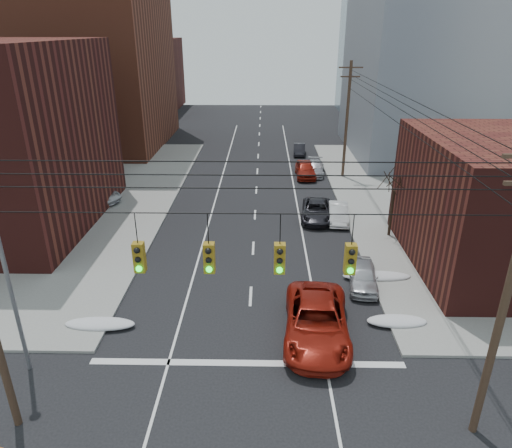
{
  "coord_description": "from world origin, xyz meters",
  "views": [
    {
      "loc": [
        0.69,
        -9.63,
        13.72
      ],
      "look_at": [
        0.24,
        15.19,
        3.0
      ],
      "focal_mm": 32.0,
      "sensor_mm": 36.0,
      "label": 1
    }
  ],
  "objects_px": {
    "parked_car_c": "(317,211)",
    "parked_car_f": "(299,149)",
    "lot_car_b": "(95,194)",
    "lot_car_d": "(71,188)",
    "parked_car_b": "(338,213)",
    "parked_car_d": "(315,168)",
    "red_pickup": "(317,321)",
    "parked_car_a": "(363,276)",
    "parked_car_e": "(305,169)",
    "lot_car_a": "(47,233)"
  },
  "relations": [
    {
      "from": "parked_car_f",
      "to": "parked_car_e",
      "type": "bearing_deg",
      "value": -86.46
    },
    {
      "from": "parked_car_b",
      "to": "parked_car_f",
      "type": "distance_m",
      "value": 20.1
    },
    {
      "from": "parked_car_a",
      "to": "lot_car_a",
      "type": "distance_m",
      "value": 21.2
    },
    {
      "from": "parked_car_f",
      "to": "lot_car_d",
      "type": "height_order",
      "value": "lot_car_d"
    },
    {
      "from": "parked_car_f",
      "to": "lot_car_a",
      "type": "distance_m",
      "value": 30.85
    },
    {
      "from": "lot_car_d",
      "to": "parked_car_a",
      "type": "bearing_deg",
      "value": -126.38
    },
    {
      "from": "parked_car_b",
      "to": "lot_car_a",
      "type": "xyz_separation_m",
      "value": [
        -20.54,
        -4.32,
        0.13
      ]
    },
    {
      "from": "parked_car_a",
      "to": "lot_car_d",
      "type": "relative_size",
      "value": 0.88
    },
    {
      "from": "parked_car_e",
      "to": "parked_car_f",
      "type": "relative_size",
      "value": 1.24
    },
    {
      "from": "parked_car_f",
      "to": "lot_car_b",
      "type": "xyz_separation_m",
      "value": [
        -18.31,
        -16.5,
        0.17
      ]
    },
    {
      "from": "parked_car_b",
      "to": "parked_car_f",
      "type": "relative_size",
      "value": 1.09
    },
    {
      "from": "parked_car_a",
      "to": "parked_car_c",
      "type": "relative_size",
      "value": 0.8
    },
    {
      "from": "red_pickup",
      "to": "lot_car_d",
      "type": "distance_m",
      "value": 27.25
    },
    {
      "from": "red_pickup",
      "to": "parked_car_e",
      "type": "bearing_deg",
      "value": 90.86
    },
    {
      "from": "parked_car_c",
      "to": "parked_car_f",
      "type": "height_order",
      "value": "parked_car_c"
    },
    {
      "from": "parked_car_f",
      "to": "lot_car_d",
      "type": "xyz_separation_m",
      "value": [
        -20.87,
        -15.18,
        0.3
      ]
    },
    {
      "from": "red_pickup",
      "to": "parked_car_b",
      "type": "height_order",
      "value": "red_pickup"
    },
    {
      "from": "lot_car_a",
      "to": "parked_car_d",
      "type": "bearing_deg",
      "value": -72.92
    },
    {
      "from": "parked_car_b",
      "to": "lot_car_b",
      "type": "bearing_deg",
      "value": 174.89
    },
    {
      "from": "parked_car_d",
      "to": "parked_car_b",
      "type": "bearing_deg",
      "value": -80.7
    },
    {
      "from": "lot_car_b",
      "to": "lot_car_d",
      "type": "xyz_separation_m",
      "value": [
        -2.56,
        1.32,
        0.13
      ]
    },
    {
      "from": "lot_car_b",
      "to": "lot_car_d",
      "type": "distance_m",
      "value": 2.88
    },
    {
      "from": "lot_car_b",
      "to": "lot_car_a",
      "type": "bearing_deg",
      "value": -163.16
    },
    {
      "from": "parked_car_b",
      "to": "parked_car_c",
      "type": "height_order",
      "value": "parked_car_c"
    },
    {
      "from": "parked_car_f",
      "to": "lot_car_a",
      "type": "xyz_separation_m",
      "value": [
        -18.94,
        -24.35,
        0.18
      ]
    },
    {
      "from": "parked_car_a",
      "to": "parked_car_b",
      "type": "relative_size",
      "value": 0.97
    },
    {
      "from": "red_pickup",
      "to": "parked_car_a",
      "type": "relative_size",
      "value": 1.65
    },
    {
      "from": "lot_car_a",
      "to": "lot_car_b",
      "type": "distance_m",
      "value": 7.87
    },
    {
      "from": "lot_car_b",
      "to": "parked_car_d",
      "type": "bearing_deg",
      "value": -44.35
    },
    {
      "from": "parked_car_b",
      "to": "red_pickup",
      "type": "bearing_deg",
      "value": -97.43
    },
    {
      "from": "lot_car_b",
      "to": "parked_car_a",
      "type": "bearing_deg",
      "value": -101.95
    },
    {
      "from": "parked_car_c",
      "to": "parked_car_e",
      "type": "xyz_separation_m",
      "value": [
        0.0,
        10.88,
        0.1
      ]
    },
    {
      "from": "parked_car_a",
      "to": "parked_car_e",
      "type": "bearing_deg",
      "value": 101.6
    },
    {
      "from": "red_pickup",
      "to": "parked_car_a",
      "type": "height_order",
      "value": "red_pickup"
    },
    {
      "from": "parked_car_d",
      "to": "parked_car_f",
      "type": "distance_m",
      "value": 7.86
    },
    {
      "from": "parked_car_f",
      "to": "parked_car_d",
      "type": "bearing_deg",
      "value": -79.0
    },
    {
      "from": "parked_car_b",
      "to": "parked_car_c",
      "type": "xyz_separation_m",
      "value": [
        -1.6,
        0.44,
        0.02
      ]
    },
    {
      "from": "parked_car_b",
      "to": "parked_car_f",
      "type": "xyz_separation_m",
      "value": [
        -1.6,
        20.03,
        -0.05
      ]
    },
    {
      "from": "parked_car_d",
      "to": "parked_car_e",
      "type": "bearing_deg",
      "value": -131.48
    },
    {
      "from": "red_pickup",
      "to": "parked_car_d",
      "type": "distance_m",
      "value": 26.73
    },
    {
      "from": "red_pickup",
      "to": "lot_car_b",
      "type": "distance_m",
      "value": 24.52
    },
    {
      "from": "lot_car_d",
      "to": "red_pickup",
      "type": "bearing_deg",
      "value": -138.53
    },
    {
      "from": "lot_car_d",
      "to": "parked_car_d",
      "type": "bearing_deg",
      "value": -75.02
    },
    {
      "from": "parked_car_c",
      "to": "parked_car_b",
      "type": "bearing_deg",
      "value": -8.75
    },
    {
      "from": "parked_car_f",
      "to": "lot_car_a",
      "type": "relative_size",
      "value": 0.95
    },
    {
      "from": "parked_car_c",
      "to": "lot_car_b",
      "type": "height_order",
      "value": "lot_car_b"
    },
    {
      "from": "lot_car_a",
      "to": "lot_car_b",
      "type": "bearing_deg",
      "value": -27.16
    },
    {
      "from": "parked_car_c",
      "to": "parked_car_d",
      "type": "relative_size",
      "value": 1.1
    },
    {
      "from": "parked_car_d",
      "to": "parked_car_a",
      "type": "bearing_deg",
      "value": -81.89
    },
    {
      "from": "parked_car_c",
      "to": "lot_car_d",
      "type": "bearing_deg",
      "value": 174.65
    }
  ]
}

